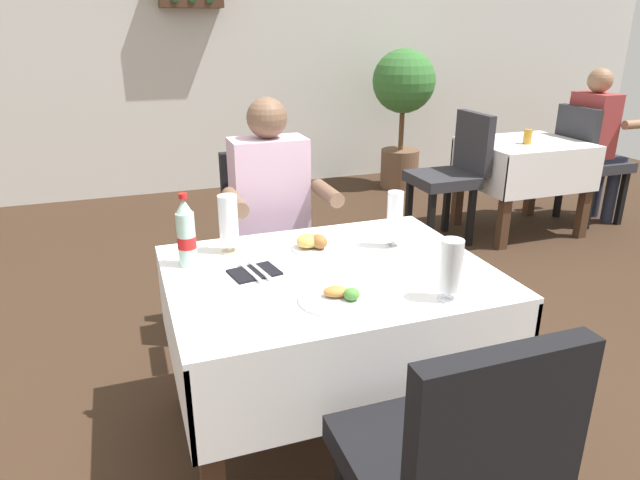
{
  "coord_description": "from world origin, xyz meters",
  "views": [
    {
      "loc": [
        -0.57,
        -1.85,
        1.56
      ],
      "look_at": [
        0.1,
        0.03,
        0.81
      ],
      "focal_mm": 31.76,
      "sensor_mm": 36.0,
      "label": 1
    }
  ],
  "objects": [
    {
      "name": "main_dining_table",
      "position": [
        0.1,
        -0.07,
        0.56
      ],
      "size": [
        1.17,
        0.91,
        0.73
      ],
      "color": "white",
      "rests_on": "ground"
    },
    {
      "name": "seated_diner_far",
      "position": [
        0.09,
        0.67,
        0.71
      ],
      "size": [
        0.5,
        0.46,
        1.26
      ],
      "color": "#282D42",
      "rests_on": "ground"
    },
    {
      "name": "cola_bottle_primary",
      "position": [
        -0.38,
        0.15,
        0.85
      ],
      "size": [
        0.07,
        0.07,
        0.28
      ],
      "color": "silver",
      "rests_on": "main_dining_table"
    },
    {
      "name": "back_wall",
      "position": [
        0.0,
        3.89,
        1.4
      ],
      "size": [
        11.0,
        0.12,
        2.8
      ],
      "primitive_type": "cube",
      "color": "silver",
      "rests_on": "ground"
    },
    {
      "name": "background_chair_right",
      "position": [
        3.04,
        1.73,
        0.55
      ],
      "size": [
        0.5,
        0.44,
        0.97
      ],
      "color": "#2D2D33",
      "rests_on": "ground"
    },
    {
      "name": "chair_near_camera_side",
      "position": [
        0.1,
        -0.91,
        0.55
      ],
      "size": [
        0.44,
        0.5,
        0.97
      ],
      "color": "black",
      "rests_on": "ground"
    },
    {
      "name": "plate_near_camera",
      "position": [
        0.03,
        -0.31,
        0.74
      ],
      "size": [
        0.23,
        0.23,
        0.05
      ],
      "color": "white",
      "rests_on": "main_dining_table"
    },
    {
      "name": "background_dining_table",
      "position": [
        2.4,
        1.73,
        0.53
      ],
      "size": [
        0.86,
        0.73,
        0.73
      ],
      "color": "white",
      "rests_on": "ground"
    },
    {
      "name": "potted_plant_corner",
      "position": [
        2.11,
        3.25,
        0.89
      ],
      "size": [
        0.61,
        0.61,
        1.37
      ],
      "color": "brown",
      "rests_on": "ground"
    },
    {
      "name": "background_table_tumbler",
      "position": [
        2.34,
        1.64,
        0.78
      ],
      "size": [
        0.06,
        0.06,
        0.11
      ],
      "primitive_type": "cylinder",
      "color": "#C68928",
      "rests_on": "background_dining_table"
    },
    {
      "name": "beer_glass_left",
      "position": [
        0.38,
        -0.42,
        0.83
      ],
      "size": [
        0.08,
        0.08,
        0.21
      ],
      "color": "white",
      "rests_on": "main_dining_table"
    },
    {
      "name": "napkin_cutlery_set",
      "position": [
        -0.17,
        -0.01,
        0.73
      ],
      "size": [
        0.19,
        0.2,
        0.01
      ],
      "color": "black",
      "rests_on": "main_dining_table"
    },
    {
      "name": "chair_far_diner_seat",
      "position": [
        0.1,
        0.78,
        0.55
      ],
      "size": [
        0.44,
        0.5,
        0.97
      ],
      "color": "black",
      "rests_on": "ground"
    },
    {
      "name": "background_patron",
      "position": [
        3.09,
        1.73,
        0.71
      ],
      "size": [
        0.46,
        0.5,
        1.26
      ],
      "color": "#282D42",
      "rests_on": "ground"
    },
    {
      "name": "beer_glass_right",
      "position": [
        -0.21,
        0.23,
        0.85
      ],
      "size": [
        0.08,
        0.08,
        0.23
      ],
      "color": "white",
      "rests_on": "main_dining_table"
    },
    {
      "name": "beer_glass_middle",
      "position": [
        0.42,
        0.06,
        0.85
      ],
      "size": [
        0.07,
        0.07,
        0.23
      ],
      "color": "white",
      "rests_on": "main_dining_table"
    },
    {
      "name": "plate_far_diner",
      "position": [
        0.12,
        0.14,
        0.75
      ],
      "size": [
        0.24,
        0.24,
        0.07
      ],
      "color": "white",
      "rests_on": "main_dining_table"
    },
    {
      "name": "background_chair_left",
      "position": [
        1.76,
        1.73,
        0.55
      ],
      "size": [
        0.5,
        0.44,
        0.97
      ],
      "color": "#2D2D33",
      "rests_on": "ground"
    },
    {
      "name": "ground_plane",
      "position": [
        0.0,
        0.0,
        0.0
      ],
      "size": [
        11.0,
        11.0,
        0.0
      ],
      "primitive_type": "plane",
      "color": "#382619"
    }
  ]
}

